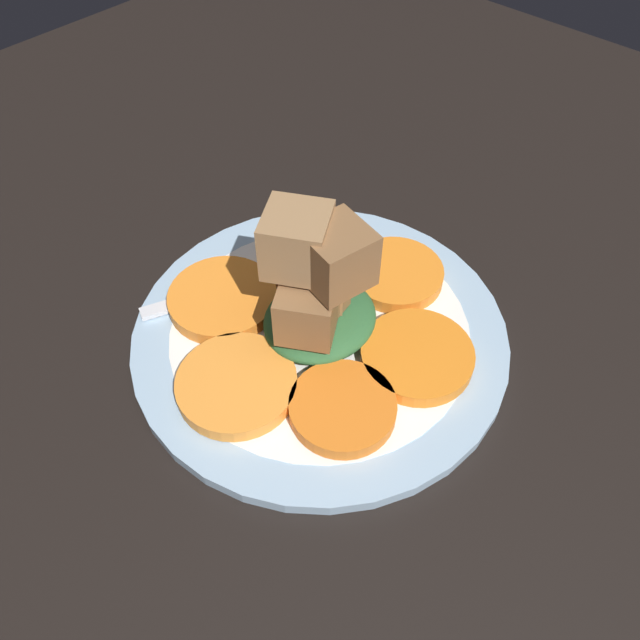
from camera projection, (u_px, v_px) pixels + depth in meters
table_slab at (320, 346)px, 48.03cm from camera, size 120.00×120.00×2.00cm
plate at (320, 334)px, 46.88cm from camera, size 27.96×27.96×1.05cm
carrot_slice_0 at (237, 384)px, 42.51cm from camera, size 8.32×8.32×1.11cm
carrot_slice_1 at (343, 408)px, 41.30cm from camera, size 7.19×7.19×1.11cm
carrot_slice_2 at (417, 356)px, 44.10cm from camera, size 8.04×8.04×1.11cm
carrot_slice_3 at (395, 274)px, 49.39cm from camera, size 7.57×7.57×1.11cm
carrot_slice_4 at (308, 257)px, 50.66cm from camera, size 7.55×7.55×1.11cm
carrot_slice_5 at (223, 299)px, 47.66cm from camera, size 8.34×8.34×1.11cm
center_pile at (316, 292)px, 42.82cm from camera, size 9.01×8.03×10.68cm
fork at (270, 276)px, 49.75cm from camera, size 18.76×9.64×0.40cm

